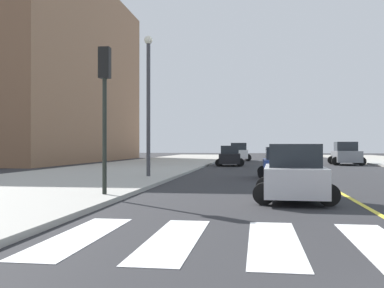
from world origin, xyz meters
TOP-DOWN VIEW (x-y plane):
  - sidewalk_kerb_west at (-12.20, 20.00)m, footprint 10.00×120.00m
  - lane_divider_paint at (0.00, 40.00)m, footprint 0.16×80.00m
  - low_rise_brick_west at (-28.01, 44.05)m, footprint 16.00×32.00m
  - car_silver_nearest at (-1.85, 10.25)m, footprint 2.55×4.00m
  - car_gray_second at (5.06, 38.67)m, footprint 3.04×4.77m
  - car_black_third at (-5.31, 34.93)m, footprint 2.54×3.98m
  - car_white_fourth at (-5.09, 49.05)m, footprint 2.99×4.72m
  - car_blue_fifth at (-1.82, 20.21)m, footprint 2.33×3.71m
  - traffic_light_far_corner at (-7.86, 9.90)m, footprint 0.36×0.41m
  - street_lamp at (-8.56, 18.68)m, footprint 0.44×0.44m

SIDE VIEW (x-z plane):
  - lane_divider_paint at x=0.00m, z-range 0.00..0.01m
  - sidewalk_kerb_west at x=-12.20m, z-range 0.00..0.15m
  - car_blue_fifth at x=-1.82m, z-range -0.05..1.60m
  - car_black_third at x=-5.31m, z-range -0.06..1.69m
  - car_silver_nearest at x=-1.85m, z-range -0.06..1.70m
  - car_white_fourth at x=-5.09m, z-range -0.07..2.02m
  - car_gray_second at x=5.06m, z-range -0.07..2.03m
  - traffic_light_far_corner at x=-7.86m, z-range 1.11..5.85m
  - street_lamp at x=-8.56m, z-range 0.81..8.09m
  - low_rise_brick_west at x=-28.01m, z-range 0.00..20.02m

